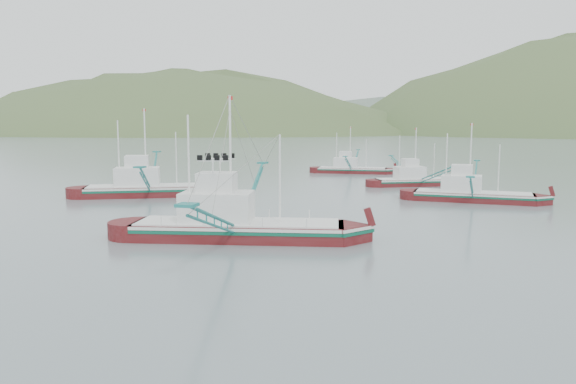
% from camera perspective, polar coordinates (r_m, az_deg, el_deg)
% --- Properties ---
extents(ground, '(1200.00, 1200.00, 0.00)m').
position_cam_1_polar(ground, '(38.77, -2.24, -5.77)').
color(ground, slate).
rests_on(ground, ground).
extents(main_boat, '(16.02, 27.95, 11.40)m').
position_cam_1_polar(main_boat, '(41.60, -5.37, -2.18)').
color(main_boat, '#4C0C0E').
rests_on(main_boat, ground).
extents(bg_boat_far, '(11.81, 19.89, 8.48)m').
position_cam_1_polar(bg_boat_far, '(78.31, 12.98, 1.89)').
color(bg_boat_far, '#4C0C0E').
rests_on(bg_boat_far, ground).
extents(bg_boat_left, '(15.29, 25.74, 10.98)m').
position_cam_1_polar(bg_boat_left, '(67.40, -13.88, 1.47)').
color(bg_boat_left, '#4C0C0E').
rests_on(bg_boat_left, ground).
extents(bg_boat_right, '(12.81, 22.68, 9.20)m').
position_cam_1_polar(bg_boat_right, '(64.37, 18.14, 0.22)').
color(bg_boat_right, '#4C0C0E').
rests_on(bg_boat_right, ground).
extents(bg_boat_extra, '(11.67, 20.97, 8.48)m').
position_cam_1_polar(bg_boat_extra, '(95.50, 6.44, 2.61)').
color(bg_boat_extra, '#4C0C0E').
rests_on(bg_boat_extra, ground).
extents(headland_left, '(448.00, 308.00, 210.00)m').
position_cam_1_polar(headland_left, '(439.86, -11.25, 5.90)').
color(headland_left, '#455B2F').
rests_on(headland_left, ground).
extents(ridge_distant, '(960.00, 400.00, 240.00)m').
position_cam_1_polar(ridge_distant, '(596.53, 16.47, 6.04)').
color(ridge_distant, slate).
rests_on(ridge_distant, ground).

